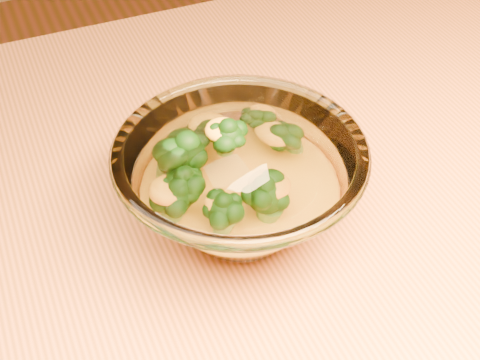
# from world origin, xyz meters

# --- Properties ---
(glass_bowl) EXTENTS (0.19, 0.19, 0.08)m
(glass_bowl) POSITION_xyz_m (0.11, 0.04, 0.79)
(glass_bowl) COLOR white
(glass_bowl) RESTS_ON table
(cheese_sauce) EXTENTS (0.11, 0.11, 0.03)m
(cheese_sauce) POSITION_xyz_m (0.11, 0.04, 0.78)
(cheese_sauce) COLOR orange
(cheese_sauce) RESTS_ON glass_bowl
(broccoli_heap) EXTENTS (0.12, 0.11, 0.06)m
(broccoli_heap) POSITION_xyz_m (0.09, 0.06, 0.80)
(broccoli_heap) COLOR black
(broccoli_heap) RESTS_ON cheese_sauce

